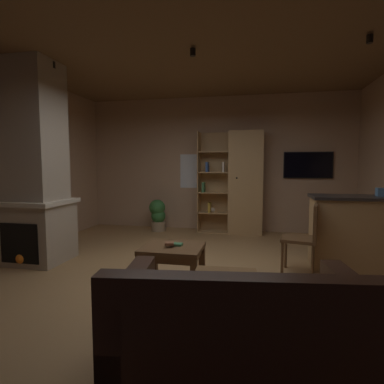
{
  "coord_description": "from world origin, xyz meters",
  "views": [
    {
      "loc": [
        0.84,
        -3.64,
        1.41
      ],
      "look_at": [
        0.0,
        0.4,
        1.05
      ],
      "focal_mm": 28.56,
      "sensor_mm": 36.0,
      "label": 1
    }
  ],
  "objects_px": {
    "tissue_box": "(381,192)",
    "potted_floor_plant": "(158,214)",
    "table_book_0": "(176,244)",
    "leather_couch": "(244,338)",
    "table_book_1": "(169,244)",
    "dining_chair": "(306,234)",
    "kitchen_bar_counter": "(371,233)",
    "wall_mounted_tv": "(308,165)",
    "stone_fireplace": "(35,173)",
    "coffee_table": "(172,254)",
    "bookshelf_cabinet": "(241,183)"
  },
  "relations": [
    {
      "from": "tissue_box",
      "to": "table_book_0",
      "type": "distance_m",
      "value": 2.83
    },
    {
      "from": "coffee_table",
      "to": "dining_chair",
      "type": "bearing_deg",
      "value": 24.21
    },
    {
      "from": "potted_floor_plant",
      "to": "table_book_0",
      "type": "bearing_deg",
      "value": -67.72
    },
    {
      "from": "tissue_box",
      "to": "table_book_1",
      "type": "distance_m",
      "value": 2.92
    },
    {
      "from": "leather_couch",
      "to": "wall_mounted_tv",
      "type": "xyz_separation_m",
      "value": [
        1.09,
        4.67,
        1.11
      ]
    },
    {
      "from": "tissue_box",
      "to": "potted_floor_plant",
      "type": "xyz_separation_m",
      "value": [
        -3.69,
        1.69,
        -0.69
      ]
    },
    {
      "from": "stone_fireplace",
      "to": "potted_floor_plant",
      "type": "relative_size",
      "value": 4.21
    },
    {
      "from": "kitchen_bar_counter",
      "to": "dining_chair",
      "type": "relative_size",
      "value": 1.7
    },
    {
      "from": "kitchen_bar_counter",
      "to": "wall_mounted_tv",
      "type": "relative_size",
      "value": 1.65
    },
    {
      "from": "coffee_table",
      "to": "table_book_1",
      "type": "relative_size",
      "value": 6.88
    },
    {
      "from": "coffee_table",
      "to": "kitchen_bar_counter",
      "type": "bearing_deg",
      "value": 23.95
    },
    {
      "from": "wall_mounted_tv",
      "to": "coffee_table",
      "type": "bearing_deg",
      "value": -121.49
    },
    {
      "from": "tissue_box",
      "to": "kitchen_bar_counter",
      "type": "bearing_deg",
      "value": -160.06
    },
    {
      "from": "kitchen_bar_counter",
      "to": "dining_chair",
      "type": "bearing_deg",
      "value": -156.5
    },
    {
      "from": "bookshelf_cabinet",
      "to": "coffee_table",
      "type": "xyz_separation_m",
      "value": [
        -0.65,
        -3.01,
        -0.66
      ]
    },
    {
      "from": "table_book_0",
      "to": "dining_chair",
      "type": "xyz_separation_m",
      "value": [
        1.54,
        0.67,
        0.04
      ]
    },
    {
      "from": "tissue_box",
      "to": "wall_mounted_tv",
      "type": "xyz_separation_m",
      "value": [
        -0.61,
        2.08,
        0.36
      ]
    },
    {
      "from": "tissue_box",
      "to": "dining_chair",
      "type": "xyz_separation_m",
      "value": [
        -1.01,
        -0.43,
        -0.53
      ]
    },
    {
      "from": "stone_fireplace",
      "to": "dining_chair",
      "type": "relative_size",
      "value": 3.12
    },
    {
      "from": "stone_fireplace",
      "to": "kitchen_bar_counter",
      "type": "bearing_deg",
      "value": 7.27
    },
    {
      "from": "kitchen_bar_counter",
      "to": "leather_couch",
      "type": "relative_size",
      "value": 0.91
    },
    {
      "from": "tissue_box",
      "to": "leather_couch",
      "type": "distance_m",
      "value": 3.19
    },
    {
      "from": "tissue_box",
      "to": "wall_mounted_tv",
      "type": "bearing_deg",
      "value": 106.44
    },
    {
      "from": "leather_couch",
      "to": "potted_floor_plant",
      "type": "height_order",
      "value": "leather_couch"
    },
    {
      "from": "kitchen_bar_counter",
      "to": "dining_chair",
      "type": "distance_m",
      "value": 0.98
    },
    {
      "from": "dining_chair",
      "to": "wall_mounted_tv",
      "type": "bearing_deg",
      "value": 81.04
    },
    {
      "from": "tissue_box",
      "to": "leather_couch",
      "type": "bearing_deg",
      "value": -123.37
    },
    {
      "from": "tissue_box",
      "to": "potted_floor_plant",
      "type": "bearing_deg",
      "value": 155.35
    },
    {
      "from": "kitchen_bar_counter",
      "to": "leather_couch",
      "type": "xyz_separation_m",
      "value": [
        -1.59,
        -2.55,
        -0.2
      ]
    },
    {
      "from": "coffee_table",
      "to": "wall_mounted_tv",
      "type": "bearing_deg",
      "value": 58.51
    },
    {
      "from": "leather_couch",
      "to": "tissue_box",
      "type": "bearing_deg",
      "value": 56.63
    },
    {
      "from": "dining_chair",
      "to": "bookshelf_cabinet",
      "type": "bearing_deg",
      "value": 111.98
    },
    {
      "from": "table_book_0",
      "to": "wall_mounted_tv",
      "type": "height_order",
      "value": "wall_mounted_tv"
    },
    {
      "from": "tissue_box",
      "to": "leather_couch",
      "type": "height_order",
      "value": "tissue_box"
    },
    {
      "from": "bookshelf_cabinet",
      "to": "dining_chair",
      "type": "bearing_deg",
      "value": -68.02
    },
    {
      "from": "table_book_1",
      "to": "kitchen_bar_counter",
      "type": "bearing_deg",
      "value": 24.62
    },
    {
      "from": "kitchen_bar_counter",
      "to": "tissue_box",
      "type": "xyz_separation_m",
      "value": [
        0.12,
        0.04,
        0.55
      ]
    },
    {
      "from": "bookshelf_cabinet",
      "to": "tissue_box",
      "type": "distance_m",
      "value": 2.69
    },
    {
      "from": "table_book_1",
      "to": "dining_chair",
      "type": "relative_size",
      "value": 0.11
    },
    {
      "from": "coffee_table",
      "to": "table_book_1",
      "type": "bearing_deg",
      "value": -116.22
    },
    {
      "from": "stone_fireplace",
      "to": "bookshelf_cabinet",
      "type": "relative_size",
      "value": 1.36
    },
    {
      "from": "stone_fireplace",
      "to": "table_book_1",
      "type": "xyz_separation_m",
      "value": [
        2.17,
        -0.55,
        -0.78
      ]
    },
    {
      "from": "stone_fireplace",
      "to": "coffee_table",
      "type": "bearing_deg",
      "value": -12.95
    },
    {
      "from": "kitchen_bar_counter",
      "to": "potted_floor_plant",
      "type": "height_order",
      "value": "kitchen_bar_counter"
    },
    {
      "from": "bookshelf_cabinet",
      "to": "potted_floor_plant",
      "type": "height_order",
      "value": "bookshelf_cabinet"
    },
    {
      "from": "coffee_table",
      "to": "potted_floor_plant",
      "type": "distance_m",
      "value": 3.04
    },
    {
      "from": "bookshelf_cabinet",
      "to": "tissue_box",
      "type": "relative_size",
      "value": 17.55
    },
    {
      "from": "leather_couch",
      "to": "potted_floor_plant",
      "type": "xyz_separation_m",
      "value": [
        -1.99,
        4.29,
        0.06
      ]
    },
    {
      "from": "bookshelf_cabinet",
      "to": "kitchen_bar_counter",
      "type": "height_order",
      "value": "bookshelf_cabinet"
    },
    {
      "from": "coffee_table",
      "to": "wall_mounted_tv",
      "type": "distance_m",
      "value": 3.92
    }
  ]
}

